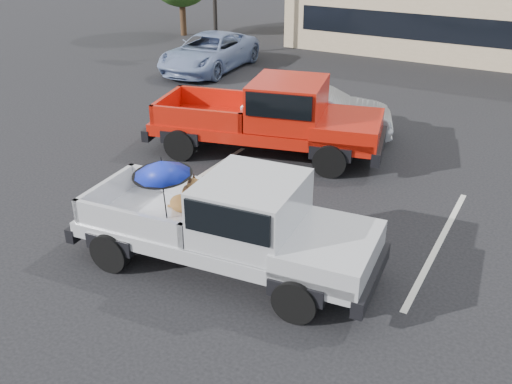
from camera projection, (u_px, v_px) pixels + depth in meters
ground at (259, 252)px, 11.14m from camera, size 90.00×90.00×0.00m
stripe_left at (192, 182)px, 14.01m from camera, size 0.12×5.00×0.01m
stripe_right at (439, 244)px, 11.39m from camera, size 0.12×5.00×0.01m
silver_pickup at (239, 220)px, 10.11m from camera, size 5.85×2.52×2.06m
red_pickup at (281, 115)px, 15.06m from camera, size 6.64×3.57×2.08m
silver_sedan at (317, 112)px, 16.63m from camera, size 4.59×2.89×1.43m
blue_suv at (209, 52)px, 23.56m from camera, size 2.86×5.49×1.48m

